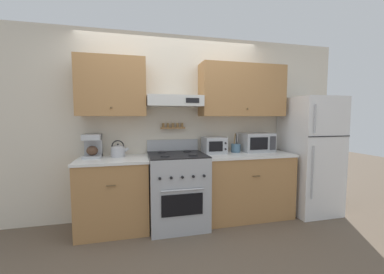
{
  "coord_description": "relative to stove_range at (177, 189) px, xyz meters",
  "views": [
    {
      "loc": [
        -0.52,
        -2.68,
        1.4
      ],
      "look_at": [
        0.2,
        0.27,
        1.15
      ],
      "focal_mm": 22.0,
      "sensor_mm": 36.0,
      "label": 1
    }
  ],
  "objects": [
    {
      "name": "ground_plane",
      "position": [
        -0.0,
        -0.28,
        -0.47
      ],
      "size": [
        16.0,
        16.0,
        0.0
      ],
      "primitive_type": "plane",
      "color": "brown"
    },
    {
      "name": "wall_back",
      "position": [
        0.08,
        0.33,
        0.97
      ],
      "size": [
        5.2,
        0.46,
        2.55
      ],
      "color": "beige",
      "rests_on": "ground_plane"
    },
    {
      "name": "counter_left",
      "position": [
        -0.79,
        0.05,
        -0.02
      ],
      "size": [
        0.85,
        0.64,
        0.9
      ],
      "color": "#AD7A47",
      "rests_on": "ground_plane"
    },
    {
      "name": "counter_right",
      "position": [
        0.99,
        0.05,
        -0.02
      ],
      "size": [
        1.25,
        0.64,
        0.9
      ],
      "color": "#AD7A47",
      "rests_on": "ground_plane"
    },
    {
      "name": "stove_range",
      "position": [
        0.0,
        0.0,
        0.0
      ],
      "size": [
        0.72,
        0.74,
        1.09
      ],
      "color": "#ADAFB5",
      "rests_on": "ground_plane"
    },
    {
      "name": "refrigerator",
      "position": [
        2.0,
        -0.01,
        0.37
      ],
      "size": [
        0.66,
        0.74,
        1.69
      ],
      "color": "white",
      "rests_on": "ground_plane"
    },
    {
      "name": "tea_kettle",
      "position": [
        -0.73,
        0.17,
        0.51
      ],
      "size": [
        0.23,
        0.18,
        0.21
      ],
      "color": "#B7B7BC",
      "rests_on": "counter_left"
    },
    {
      "name": "coffee_maker",
      "position": [
        -1.04,
        0.2,
        0.58
      ],
      "size": [
        0.21,
        0.25,
        0.3
      ],
      "color": "#ADAFB5",
      "rests_on": "counter_left"
    },
    {
      "name": "microwave",
      "position": [
        1.23,
        0.19,
        0.56
      ],
      "size": [
        0.45,
        0.35,
        0.27
      ],
      "color": "#ADAFB5",
      "rests_on": "counter_right"
    },
    {
      "name": "utensil_crock",
      "position": [
        0.89,
        0.17,
        0.49
      ],
      "size": [
        0.13,
        0.13,
        0.28
      ],
      "color": "slate",
      "rests_on": "counter_right"
    },
    {
      "name": "toaster_oven",
      "position": [
        0.56,
        0.17,
        0.54
      ],
      "size": [
        0.3,
        0.3,
        0.23
      ],
      "color": "#ADAFB5",
      "rests_on": "counter_right"
    }
  ]
}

